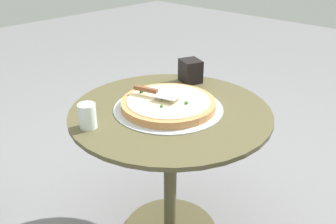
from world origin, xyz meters
name	(u,v)px	position (x,y,z in m)	size (l,w,h in m)	color
patio_table	(170,147)	(0.00, 0.00, 0.50)	(0.84, 0.84, 0.69)	brown
pizza_on_tray	(168,104)	(0.00, -0.01, 0.71)	(0.46, 0.46, 0.06)	silver
pizza_server	(156,92)	(0.02, -0.07, 0.75)	(0.10, 0.22, 0.02)	silver
drinking_cup	(87,116)	(0.33, -0.12, 0.74)	(0.07, 0.07, 0.10)	white
napkin_dispenser	(191,71)	(-0.30, -0.14, 0.74)	(0.10, 0.09, 0.11)	black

